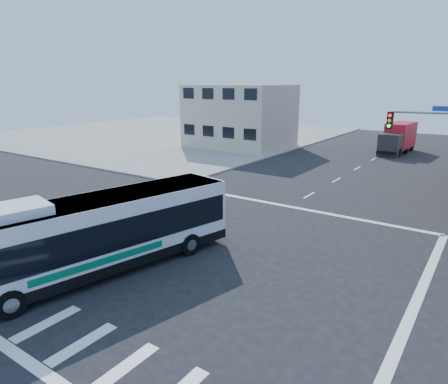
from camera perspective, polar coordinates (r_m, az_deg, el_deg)
The scene contains 5 objects.
ground at distance 20.15m, azimuth -2.61°, elevation -8.75°, with size 120.00×120.00×0.00m, color black.
sidewalk_nw at distance 68.27m, azimuth -8.39°, elevation 8.28°, with size 50.00×50.00×0.15m, color gray.
building_west at distance 52.94m, azimuth 2.31°, elevation 10.72°, with size 12.06×10.06×8.00m.
transit_bus at distance 18.44m, azimuth -17.60°, elevation -5.63°, with size 5.50×13.03×3.77m.
box_truck at distance 52.90m, azimuth 23.56°, elevation 6.99°, with size 2.87×8.08×3.57m.
Camera 1 is at (11.18, -14.62, 8.20)m, focal length 32.00 mm.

